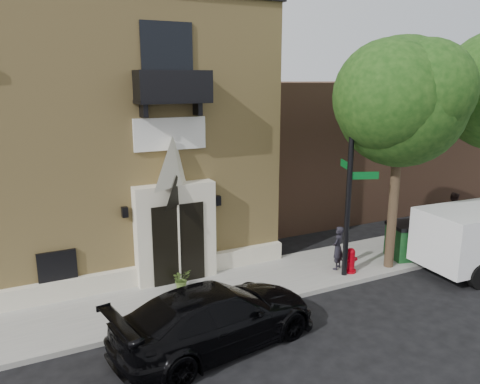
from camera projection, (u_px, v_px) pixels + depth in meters
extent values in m
plane|color=black|center=(242.00, 313.00, 13.46)|extent=(120.00, 120.00, 0.00)
cube|color=gray|center=(248.00, 284.00, 15.18)|extent=(42.00, 3.00, 0.15)
cube|color=tan|center=(80.00, 133.00, 18.05)|extent=(12.00, 10.00, 9.00)
cube|color=black|center=(69.00, 5.00, 16.96)|extent=(12.20, 10.20, 0.30)
cube|color=beige|center=(114.00, 280.00, 14.56)|extent=(12.00, 0.30, 0.60)
cube|color=beige|center=(176.00, 233.00, 15.01)|extent=(2.60, 0.55, 3.20)
pyramid|color=beige|center=(173.00, 160.00, 14.45)|extent=(2.60, 0.55, 1.50)
cube|color=black|center=(179.00, 244.00, 14.83)|extent=(1.70, 0.06, 2.60)
cube|color=beige|center=(179.00, 245.00, 14.79)|extent=(0.06, 0.04, 2.60)
cube|color=white|center=(170.00, 134.00, 14.43)|extent=(2.30, 0.10, 1.00)
cube|color=black|center=(173.00, 101.00, 13.85)|extent=(2.20, 0.90, 0.10)
cube|color=black|center=(177.00, 86.00, 13.37)|extent=(2.20, 0.06, 0.90)
cube|color=black|center=(137.00, 86.00, 13.29)|extent=(0.06, 0.90, 0.90)
cube|color=black|center=(206.00, 86.00, 14.20)|extent=(0.06, 0.90, 0.90)
cube|color=black|center=(167.00, 60.00, 13.93)|extent=(1.60, 0.08, 2.20)
cube|color=black|center=(57.00, 267.00, 13.76)|extent=(1.10, 0.10, 1.00)
cube|color=#E93506|center=(57.00, 267.00, 13.78)|extent=(0.85, 0.06, 0.75)
cube|color=black|center=(125.00, 212.00, 14.25)|extent=(0.18, 0.18, 0.32)
cube|color=black|center=(218.00, 201.00, 15.59)|extent=(0.18, 0.18, 0.32)
cube|color=brown|center=(363.00, 141.00, 25.74)|extent=(18.00, 8.00, 6.40)
cylinder|color=#38281C|center=(393.00, 209.00, 15.93)|extent=(0.32, 0.32, 4.20)
sphere|color=#14390F|center=(401.00, 102.00, 15.09)|extent=(4.20, 4.20, 4.20)
sphere|color=#14390F|center=(412.00, 110.00, 15.77)|extent=(3.36, 3.36, 3.36)
sphere|color=#14390F|center=(390.00, 96.00, 14.56)|extent=(3.57, 3.57, 3.57)
sphere|color=#14390F|center=(424.00, 90.00, 14.47)|extent=(3.15, 3.15, 3.15)
imported|color=black|center=(217.00, 316.00, 11.65)|extent=(5.71, 3.07, 1.57)
cylinder|color=black|center=(479.00, 276.00, 14.94)|extent=(0.86, 0.33, 0.84)
cylinder|color=black|center=(429.00, 254.00, 16.82)|extent=(0.86, 0.33, 0.84)
cylinder|color=black|center=(349.00, 179.00, 14.94)|extent=(0.18, 0.18, 6.56)
cube|color=#06561E|center=(365.00, 176.00, 14.95)|extent=(0.88, 0.38, 0.24)
cube|color=#06561E|center=(345.00, 165.00, 15.32)|extent=(0.38, 0.88, 0.24)
cylinder|color=#92000B|center=(350.00, 271.00, 15.90)|extent=(0.39, 0.39, 0.09)
cylinder|color=#92000B|center=(350.00, 261.00, 15.82)|extent=(0.28, 0.28, 0.60)
sphere|color=#92000B|center=(351.00, 252.00, 15.74)|extent=(0.28, 0.28, 0.28)
cylinder|color=#92000B|center=(351.00, 260.00, 15.81)|extent=(0.49, 0.13, 0.13)
cube|color=#103D1D|center=(415.00, 241.00, 17.20)|extent=(2.11, 1.47, 1.17)
cube|color=black|center=(417.00, 225.00, 17.04)|extent=(2.18, 1.53, 0.13)
imported|color=#4D692A|center=(181.00, 279.00, 14.58)|extent=(0.69, 0.63, 0.64)
imported|color=black|center=(338.00, 248.00, 16.03)|extent=(0.67, 0.61, 1.52)
imported|color=black|center=(452.00, 212.00, 20.00)|extent=(0.84, 0.98, 1.72)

